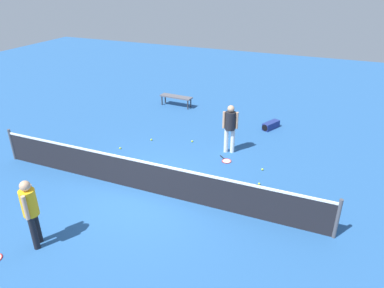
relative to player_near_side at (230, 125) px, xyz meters
name	(u,v)px	position (x,y,z in m)	size (l,w,h in m)	color
ground_plane	(147,191)	(1.40, 3.25, -1.01)	(40.00, 40.00, 0.00)	#265693
court_net	(146,176)	(1.40, 3.25, -0.51)	(10.09, 0.09, 1.07)	#4C4C51
player_near_side	(230,125)	(0.00, 0.00, 0.00)	(0.52, 0.42, 1.70)	white
player_far_side	(30,208)	(2.61, 6.13, 0.00)	(0.46, 0.50, 1.70)	black
tennis_racket_near_player	(226,161)	(-0.12, 0.66, -1.00)	(0.55, 0.52, 0.03)	red
tennis_ball_near_player	(259,184)	(-1.45, 1.67, -0.98)	(0.07, 0.07, 0.07)	#C6E033
tennis_ball_by_net	(262,169)	(-1.36, 0.80, -0.98)	(0.07, 0.07, 0.07)	#C6E033
tennis_ball_midcourt	(192,141)	(1.47, -0.23, -0.98)	(0.07, 0.07, 0.07)	#C6E033
tennis_ball_baseline	(151,140)	(2.91, 0.23, -0.98)	(0.07, 0.07, 0.07)	#C6E033
tennis_ball_stray_left	(120,148)	(3.59, 1.28, -0.98)	(0.07, 0.07, 0.07)	#C6E033
courtside_bench	(176,97)	(3.64, -3.49, -0.59)	(1.52, 0.48, 0.48)	#595960
equipment_bag	(270,125)	(-0.90, -2.55, -0.87)	(0.59, 0.84, 0.28)	navy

